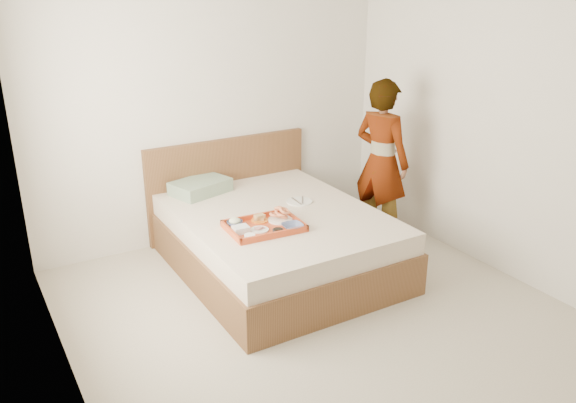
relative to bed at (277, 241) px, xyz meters
The scene contains 18 objects.
ground 1.04m from the bed, 95.79° to the right, with size 3.50×4.00×0.01m, color beige.
wall_back 1.44m from the bed, 95.79° to the left, with size 3.50×0.01×2.60m, color silver.
wall_left 2.35m from the bed, 151.63° to the right, with size 0.01×4.00×2.60m, color silver.
wall_right 2.19m from the bed, 31.24° to the right, with size 0.01×4.00×2.60m, color silver.
bed is the anchor object (origin of this frame).
headboard 0.99m from the bed, 90.00° to the left, with size 1.65×0.06×0.95m, color brown.
pillow 0.92m from the bed, 115.52° to the left, with size 0.50×0.34×0.12m, color #91A88B.
tray 0.47m from the bed, 135.49° to the right, with size 0.58×0.42×0.05m, color #B7421A.
prawn_plate 0.36m from the bed, 112.35° to the right, with size 0.20×0.20×0.01m, color white.
navy_bowl_big 0.51m from the bed, 102.21° to the right, with size 0.16×0.16×0.04m, color #151949.
sauce_dish 0.55m from the bed, 118.55° to the right, with size 0.08×0.08×0.03m, color black.
meat_plate 0.52m from the bed, 137.47° to the right, with size 0.14×0.14×0.01m, color white.
bread_plate 0.39m from the bed, 151.23° to the right, with size 0.14×0.14×0.01m, color orange.
salad_bowl 0.55m from the bed, 165.76° to the right, with size 0.13×0.13×0.04m, color #151949.
plastic_tub 0.62m from the bed, 150.94° to the right, with size 0.12×0.10×0.05m, color silver.
cheese_round 0.67m from the bed, 139.59° to the right, with size 0.08×0.08×0.03m, color white.
dinner_plate 0.41m from the bed, 20.27° to the left, with size 0.23×0.23×0.01m, color white.
person 1.27m from the bed, ahead, with size 0.57×0.37×1.56m, color silver.
Camera 1 is at (-2.14, -2.99, 2.37)m, focal length 36.38 mm.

